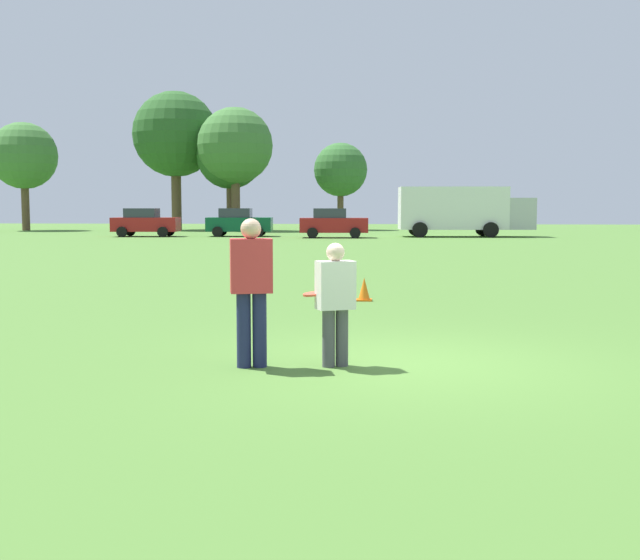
% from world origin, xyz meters
% --- Properties ---
extents(ground_plane, '(153.26, 153.26, 0.00)m').
position_xyz_m(ground_plane, '(0.00, 0.00, 0.00)').
color(ground_plane, '#47702D').
extents(player_thrower, '(0.55, 0.40, 1.80)m').
position_xyz_m(player_thrower, '(-1.83, -0.39, 1.02)').
color(player_thrower, '#1E234C').
rests_on(player_thrower, ground).
extents(player_defender, '(0.51, 0.41, 1.51)m').
position_xyz_m(player_defender, '(-0.82, -0.27, 0.84)').
color(player_defender, '#4C4C51').
rests_on(player_defender, ground).
extents(frisbee, '(0.27, 0.27, 0.07)m').
position_xyz_m(frisbee, '(-1.09, -0.17, 0.88)').
color(frisbee, '#E54C33').
extents(traffic_cone, '(0.32, 0.32, 0.48)m').
position_xyz_m(traffic_cone, '(-0.63, 6.41, 0.23)').
color(traffic_cone, '#D8590C').
rests_on(traffic_cone, ground).
extents(parked_car_near_left, '(4.30, 2.40, 1.82)m').
position_xyz_m(parked_car_near_left, '(-15.57, 39.72, 0.92)').
color(parked_car_near_left, maroon).
rests_on(parked_car_near_left, ground).
extents(parked_car_mid_left, '(4.30, 2.40, 1.82)m').
position_xyz_m(parked_car_mid_left, '(-9.59, 40.50, 0.92)').
color(parked_car_mid_left, '#0C4C2D').
rests_on(parked_car_mid_left, ground).
extents(parked_car_center, '(4.30, 2.40, 1.82)m').
position_xyz_m(parked_car_center, '(-3.34, 38.78, 0.92)').
color(parked_car_center, maroon).
rests_on(parked_car_center, ground).
extents(box_truck, '(8.62, 3.32, 3.18)m').
position_xyz_m(box_truck, '(4.82, 41.09, 1.75)').
color(box_truck, white).
rests_on(box_truck, ground).
extents(tree_west_oak, '(5.35, 5.35, 8.69)m').
position_xyz_m(tree_west_oak, '(-29.14, 51.61, 5.98)').
color(tree_west_oak, brown).
rests_on(tree_west_oak, ground).
extents(tree_west_maple, '(7.00, 7.00, 11.37)m').
position_xyz_m(tree_west_maple, '(-17.37, 54.23, 7.82)').
color(tree_west_maple, brown).
rests_on(tree_west_maple, ground).
extents(tree_center_elm, '(5.34, 5.34, 8.68)m').
position_xyz_m(tree_center_elm, '(-12.55, 52.80, 5.97)').
color(tree_center_elm, brown).
rests_on(tree_center_elm, ground).
extents(tree_east_birch, '(5.99, 5.99, 9.74)m').
position_xyz_m(tree_east_birch, '(-11.95, 51.92, 6.70)').
color(tree_east_birch, brown).
rests_on(tree_east_birch, ground).
extents(tree_east_oak, '(4.41, 4.41, 7.17)m').
position_xyz_m(tree_east_oak, '(-3.77, 55.12, 4.93)').
color(tree_east_oak, brown).
rests_on(tree_east_oak, ground).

